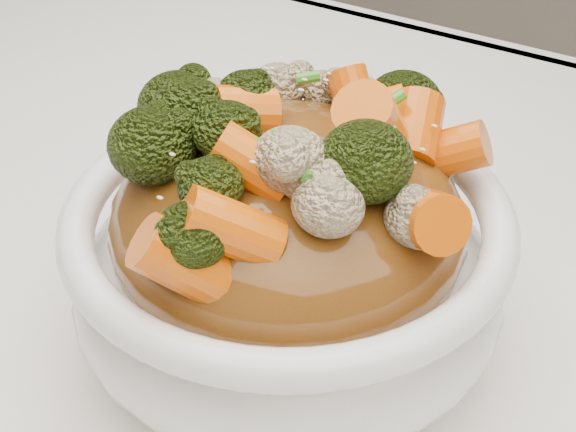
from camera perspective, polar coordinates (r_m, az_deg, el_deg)
The scene contains 8 objects.
tablecloth at distance 0.40m, azimuth 1.90°, elevation -13.61°, with size 1.20×0.80×0.04m, color white.
bowl at distance 0.38m, azimuth 0.00°, elevation -3.70°, with size 0.20×0.20×0.08m, color white, non-canonical shape.
sauce_base at distance 0.36m, azimuth 0.00°, elevation -0.36°, with size 0.16×0.16×0.09m, color brown.
carrots at distance 0.33m, azimuth 0.00°, elevation 7.77°, with size 0.16×0.16×0.05m, color #E55F07, non-canonical shape.
broccoli at distance 0.33m, azimuth 0.00°, elevation 7.63°, with size 0.16×0.16×0.04m, color black, non-canonical shape.
cauliflower at distance 0.33m, azimuth 0.00°, elevation 7.34°, with size 0.16×0.16×0.03m, color #C9B489, non-canonical shape.
scallions at distance 0.33m, azimuth 0.00°, elevation 7.91°, with size 0.12×0.12×0.02m, color #388F21, non-canonical shape.
sesame_seeds at distance 0.33m, azimuth 0.00°, elevation 7.91°, with size 0.14×0.14×0.01m, color beige, non-canonical shape.
Camera 1 is at (0.12, -0.22, 1.04)m, focal length 50.00 mm.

